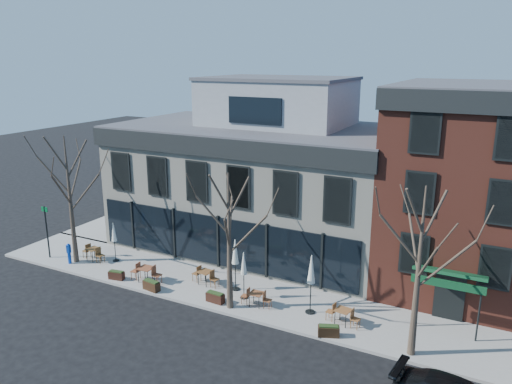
% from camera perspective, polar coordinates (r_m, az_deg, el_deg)
% --- Properties ---
extents(ground, '(120.00, 120.00, 0.00)m').
position_cam_1_polar(ground, '(30.62, -4.18, -8.93)').
color(ground, black).
rests_on(ground, ground).
extents(sidewalk_front, '(33.50, 4.70, 0.15)m').
position_cam_1_polar(sidewalk_front, '(27.44, -0.64, -11.73)').
color(sidewalk_front, gray).
rests_on(sidewalk_front, ground).
extents(sidewalk_side, '(4.50, 12.00, 0.15)m').
position_cam_1_polar(sidewalk_side, '(41.40, -13.22, -2.66)').
color(sidewalk_side, gray).
rests_on(sidewalk_side, ground).
extents(corner_building, '(18.39, 10.39, 11.10)m').
position_cam_1_polar(corner_building, '(33.25, 0.31, 1.69)').
color(corner_building, beige).
rests_on(corner_building, ground).
extents(red_brick_building, '(8.20, 11.78, 11.18)m').
position_cam_1_polar(red_brick_building, '(29.60, 23.14, 0.54)').
color(red_brick_building, brown).
rests_on(red_brick_building, ground).
extents(tree_corner, '(3.93, 3.98, 7.92)m').
position_cam_1_polar(tree_corner, '(32.08, -20.47, -0.68)').
color(tree_corner, '#382B21').
rests_on(tree_corner, sidewalk_front).
extents(tree_mid, '(3.50, 3.55, 7.04)m').
position_cam_1_polar(tree_mid, '(24.64, -3.07, -5.53)').
color(tree_mid, '#382B21').
rests_on(tree_mid, sidewalk_front).
extents(tree_right, '(3.72, 3.77, 7.48)m').
position_cam_1_polar(tree_right, '(21.76, 18.10, -8.56)').
color(tree_right, '#382B21').
rests_on(tree_right, sidewalk_front).
extents(sign_pole, '(0.50, 0.10, 3.40)m').
position_cam_1_polar(sign_pole, '(33.99, -22.81, -3.89)').
color(sign_pole, black).
rests_on(sign_pole, sidewalk_front).
extents(call_box, '(0.26, 0.26, 1.33)m').
position_cam_1_polar(call_box, '(32.96, -20.59, -6.51)').
color(call_box, '#0B359B').
rests_on(call_box, sidewalk_front).
extents(cafe_set_0, '(1.86, 0.83, 0.96)m').
position_cam_1_polar(cafe_set_0, '(33.05, -18.10, -6.62)').
color(cafe_set_0, brown).
rests_on(cafe_set_0, sidewalk_front).
extents(cafe_set_2, '(1.97, 0.84, 1.03)m').
position_cam_1_polar(cafe_set_2, '(29.29, -12.45, -8.99)').
color(cafe_set_2, brown).
rests_on(cafe_set_2, sidewalk_front).
extents(cafe_set_3, '(1.84, 0.82, 0.95)m').
position_cam_1_polar(cafe_set_3, '(28.46, -5.79, -9.52)').
color(cafe_set_3, brown).
rests_on(cafe_set_3, sidewalk_front).
extents(cafe_set_4, '(1.68, 0.70, 0.88)m').
position_cam_1_polar(cafe_set_4, '(26.06, 0.03, -11.98)').
color(cafe_set_4, brown).
rests_on(cafe_set_4, sidewalk_front).
extents(cafe_set_5, '(1.78, 0.79, 0.92)m').
position_cam_1_polar(cafe_set_5, '(24.81, 9.90, -13.67)').
color(cafe_set_5, brown).
rests_on(cafe_set_5, sidewalk_front).
extents(umbrella_0, '(0.40, 0.40, 2.52)m').
position_cam_1_polar(umbrella_0, '(32.06, -15.94, -4.65)').
color(umbrella_0, black).
rests_on(umbrella_0, sidewalk_front).
extents(umbrella_2, '(0.47, 0.47, 2.92)m').
position_cam_1_polar(umbrella_2, '(27.08, -2.39, -7.15)').
color(umbrella_2, black).
rests_on(umbrella_2, sidewalk_front).
extents(umbrella_3, '(0.42, 0.42, 2.61)m').
position_cam_1_polar(umbrella_3, '(26.24, -1.41, -8.43)').
color(umbrella_3, black).
rests_on(umbrella_3, sidewalk_front).
extents(umbrella_4, '(0.49, 0.49, 3.08)m').
position_cam_1_polar(umbrella_4, '(24.82, 6.33, -9.13)').
color(umbrella_4, black).
rests_on(umbrella_4, sidewalk_front).
extents(planter_0, '(0.96, 0.51, 0.51)m').
position_cam_1_polar(planter_0, '(30.07, -15.66, -9.12)').
color(planter_0, black).
rests_on(planter_0, sidewalk_front).
extents(planter_1, '(1.05, 0.54, 0.56)m').
position_cam_1_polar(planter_1, '(28.30, -11.86, -10.40)').
color(planter_1, '#321D10').
rests_on(planter_1, sidewalk_front).
extents(planter_2, '(1.01, 0.46, 0.55)m').
position_cam_1_polar(planter_2, '(26.57, -4.68, -11.90)').
color(planter_2, black).
rests_on(planter_2, sidewalk_front).
extents(planter_3, '(1.05, 0.72, 0.54)m').
position_cam_1_polar(planter_3, '(23.85, 8.30, -15.42)').
color(planter_3, black).
rests_on(planter_3, sidewalk_front).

